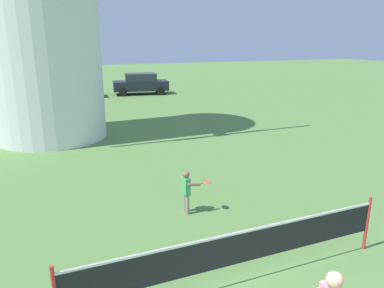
{
  "coord_description": "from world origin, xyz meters",
  "views": [
    {
      "loc": [
        -2.93,
        -2.81,
        3.98
      ],
      "look_at": [
        -0.18,
        3.78,
        1.94
      ],
      "focal_mm": 34.18,
      "sensor_mm": 36.0,
      "label": 1
    }
  ],
  "objects_px": {
    "parked_car_green": "(67,87)",
    "player_far": "(187,189)",
    "parked_car_black": "(141,83)",
    "tennis_net": "(239,248)"
  },
  "relations": [
    {
      "from": "parked_car_green",
      "to": "player_far",
      "type": "bearing_deg",
      "value": -86.58
    },
    {
      "from": "parked_car_black",
      "to": "player_far",
      "type": "bearing_deg",
      "value": -101.86
    },
    {
      "from": "tennis_net",
      "to": "parked_car_green",
      "type": "height_order",
      "value": "parked_car_green"
    },
    {
      "from": "player_far",
      "to": "parked_car_green",
      "type": "height_order",
      "value": "parked_car_green"
    },
    {
      "from": "player_far",
      "to": "parked_car_black",
      "type": "bearing_deg",
      "value": 78.14
    },
    {
      "from": "tennis_net",
      "to": "parked_car_green",
      "type": "bearing_deg",
      "value": 92.47
    },
    {
      "from": "parked_car_black",
      "to": "tennis_net",
      "type": "bearing_deg",
      "value": -100.94
    },
    {
      "from": "tennis_net",
      "to": "parked_car_green",
      "type": "xyz_separation_m",
      "value": [
        -0.98,
        22.63,
        0.12
      ]
    },
    {
      "from": "tennis_net",
      "to": "parked_car_black",
      "type": "distance_m",
      "value": 22.96
    },
    {
      "from": "player_far",
      "to": "parked_car_black",
      "type": "height_order",
      "value": "parked_car_black"
    }
  ]
}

